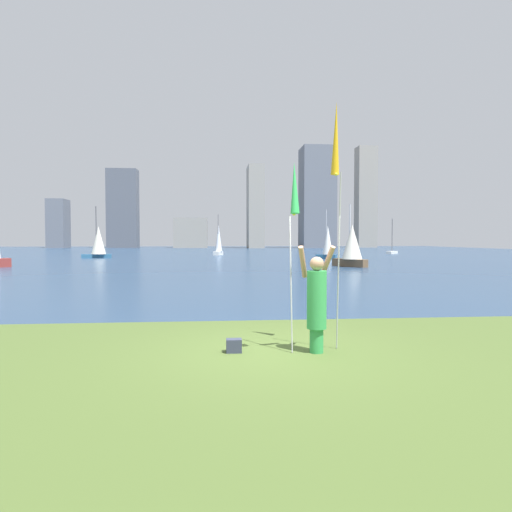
{
  "coord_description": "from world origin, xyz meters",
  "views": [
    {
      "loc": [
        -1.07,
        -8.33,
        2.07
      ],
      "look_at": [
        0.52,
        9.27,
        1.41
      ],
      "focal_mm": 31.81,
      "sensor_mm": 36.0,
      "label": 1
    }
  ],
  "objects_px": {
    "kite_flag_right": "(336,145)",
    "sailboat_6": "(392,252)",
    "kite_flag_left": "(294,194)",
    "person": "(317,300)",
    "sailboat_7": "(352,245)",
    "sailboat_5": "(218,241)",
    "sailboat_8": "(327,243)",
    "bag": "(234,346)",
    "sailboat_3": "(98,242)"
  },
  "relations": [
    {
      "from": "bag",
      "to": "sailboat_5",
      "type": "xyz_separation_m",
      "value": [
        0.08,
        49.73,
        1.7
      ]
    },
    {
      "from": "person",
      "to": "sailboat_8",
      "type": "relative_size",
      "value": 0.38
    },
    {
      "from": "kite_flag_left",
      "to": "sailboat_5",
      "type": "relative_size",
      "value": 0.66
    },
    {
      "from": "kite_flag_left",
      "to": "bag",
      "type": "xyz_separation_m",
      "value": [
        -1.05,
        0.32,
        -2.75
      ]
    },
    {
      "from": "kite_flag_right",
      "to": "sailboat_6",
      "type": "bearing_deg",
      "value": 67.08
    },
    {
      "from": "sailboat_6",
      "to": "sailboat_8",
      "type": "bearing_deg",
      "value": -131.84
    },
    {
      "from": "sailboat_3",
      "to": "sailboat_8",
      "type": "height_order",
      "value": "sailboat_3"
    },
    {
      "from": "bag",
      "to": "sailboat_7",
      "type": "height_order",
      "value": "sailboat_7"
    },
    {
      "from": "kite_flag_left",
      "to": "sailboat_8",
      "type": "height_order",
      "value": "sailboat_8"
    },
    {
      "from": "bag",
      "to": "sailboat_3",
      "type": "height_order",
      "value": "sailboat_3"
    },
    {
      "from": "kite_flag_right",
      "to": "sailboat_3",
      "type": "bearing_deg",
      "value": 109.47
    },
    {
      "from": "sailboat_6",
      "to": "sailboat_8",
      "type": "relative_size",
      "value": 0.95
    },
    {
      "from": "sailboat_3",
      "to": "sailboat_6",
      "type": "height_order",
      "value": "sailboat_3"
    },
    {
      "from": "kite_flag_left",
      "to": "kite_flag_right",
      "type": "distance_m",
      "value": 1.45
    },
    {
      "from": "kite_flag_left",
      "to": "person",
      "type": "bearing_deg",
      "value": 21.77
    },
    {
      "from": "sailboat_7",
      "to": "sailboat_8",
      "type": "height_order",
      "value": "sailboat_8"
    },
    {
      "from": "bag",
      "to": "sailboat_3",
      "type": "xyz_separation_m",
      "value": [
        -13.15,
        42.94,
        1.63
      ]
    },
    {
      "from": "kite_flag_left",
      "to": "sailboat_6",
      "type": "height_order",
      "value": "sailboat_6"
    },
    {
      "from": "sailboat_7",
      "to": "person",
      "type": "bearing_deg",
      "value": -108.44
    },
    {
      "from": "bag",
      "to": "sailboat_3",
      "type": "relative_size",
      "value": 0.05
    },
    {
      "from": "kite_flag_right",
      "to": "sailboat_7",
      "type": "relative_size",
      "value": 1.0
    },
    {
      "from": "kite_flag_left",
      "to": "sailboat_5",
      "type": "bearing_deg",
      "value": 91.12
    },
    {
      "from": "person",
      "to": "sailboat_7",
      "type": "xyz_separation_m",
      "value": [
        8.3,
        24.89,
        0.67
      ]
    },
    {
      "from": "kite_flag_right",
      "to": "sailboat_8",
      "type": "distance_m",
      "value": 39.66
    },
    {
      "from": "kite_flag_left",
      "to": "sailboat_7",
      "type": "distance_m",
      "value": 26.58
    },
    {
      "from": "person",
      "to": "sailboat_5",
      "type": "relative_size",
      "value": 0.38
    },
    {
      "from": "bag",
      "to": "sailboat_8",
      "type": "bearing_deg",
      "value": 73.49
    },
    {
      "from": "kite_flag_right",
      "to": "bag",
      "type": "bearing_deg",
      "value": -172.72
    },
    {
      "from": "sailboat_6",
      "to": "sailboat_8",
      "type": "height_order",
      "value": "sailboat_8"
    },
    {
      "from": "sailboat_5",
      "to": "sailboat_6",
      "type": "relative_size",
      "value": 1.06
    },
    {
      "from": "bag",
      "to": "sailboat_7",
      "type": "relative_size",
      "value": 0.06
    },
    {
      "from": "person",
      "to": "sailboat_3",
      "type": "bearing_deg",
      "value": 126.66
    },
    {
      "from": "kite_flag_left",
      "to": "sailboat_7",
      "type": "bearing_deg",
      "value": 70.76
    },
    {
      "from": "kite_flag_right",
      "to": "sailboat_7",
      "type": "height_order",
      "value": "sailboat_7"
    },
    {
      "from": "person",
      "to": "sailboat_7",
      "type": "relative_size",
      "value": 0.42
    },
    {
      "from": "kite_flag_left",
      "to": "sailboat_8",
      "type": "xyz_separation_m",
      "value": [
        10.41,
        39.01,
        -1.19
      ]
    },
    {
      "from": "sailboat_5",
      "to": "person",
      "type": "bearing_deg",
      "value": -88.37
    },
    {
      "from": "kite_flag_right",
      "to": "sailboat_7",
      "type": "distance_m",
      "value": 25.82
    },
    {
      "from": "kite_flag_right",
      "to": "sailboat_7",
      "type": "xyz_separation_m",
      "value": [
        7.85,
        24.49,
        -2.23
      ]
    },
    {
      "from": "bag",
      "to": "sailboat_7",
      "type": "xyz_separation_m",
      "value": [
        9.8,
        24.74,
        1.5
      ]
    },
    {
      "from": "person",
      "to": "kite_flag_right",
      "type": "bearing_deg",
      "value": 59.3
    },
    {
      "from": "sailboat_8",
      "to": "sailboat_3",
      "type": "bearing_deg",
      "value": 170.19
    },
    {
      "from": "sailboat_8",
      "to": "sailboat_6",
      "type": "bearing_deg",
      "value": 48.16
    },
    {
      "from": "sailboat_3",
      "to": "sailboat_8",
      "type": "distance_m",
      "value": 24.98
    },
    {
      "from": "person",
      "to": "sailboat_7",
      "type": "height_order",
      "value": "sailboat_7"
    },
    {
      "from": "person",
      "to": "sailboat_5",
      "type": "xyz_separation_m",
      "value": [
        -1.42,
        49.88,
        0.87
      ]
    },
    {
      "from": "sailboat_6",
      "to": "sailboat_3",
      "type": "bearing_deg",
      "value": -165.03
    },
    {
      "from": "sailboat_3",
      "to": "bag",
      "type": "bearing_deg",
      "value": -72.98
    },
    {
      "from": "kite_flag_left",
      "to": "sailboat_7",
      "type": "relative_size",
      "value": 0.73
    },
    {
      "from": "person",
      "to": "sailboat_7",
      "type": "bearing_deg",
      "value": 89.44
    }
  ]
}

